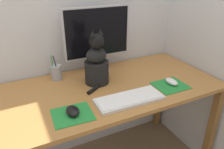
# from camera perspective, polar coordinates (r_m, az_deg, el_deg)

# --- Properties ---
(wall_back) EXTENTS (7.00, 0.04, 2.50)m
(wall_back) POSITION_cam_1_polar(r_m,az_deg,el_deg) (1.64, -6.33, 18.42)
(wall_back) COLOR silver
(wall_back) RESTS_ON ground_plane
(wall_side_right) EXTENTS (0.04, 7.00, 2.50)m
(wall_side_right) POSITION_cam_1_polar(r_m,az_deg,el_deg) (1.75, 23.53, 17.03)
(wall_side_right) COLOR silver
(wall_side_right) RESTS_ON ground_plane
(desk) EXTENTS (1.43, 0.71, 0.76)m
(desk) POSITION_cam_1_polar(r_m,az_deg,el_deg) (1.50, -0.06, -6.20)
(desk) COLOR #A87038
(desk) RESTS_ON ground_plane
(monitor) EXTENTS (0.49, 0.17, 0.48)m
(monitor) POSITION_cam_1_polar(r_m,az_deg,el_deg) (1.57, -3.79, 9.95)
(monitor) COLOR #B2B2B7
(monitor) RESTS_ON desk
(keyboard) EXTENTS (0.41, 0.17, 0.02)m
(keyboard) POSITION_cam_1_polar(r_m,az_deg,el_deg) (1.29, 4.56, -6.33)
(keyboard) COLOR silver
(keyboard) RESTS_ON desk
(mousepad_left) EXTENTS (0.22, 0.20, 0.00)m
(mousepad_left) POSITION_cam_1_polar(r_m,az_deg,el_deg) (1.19, -10.30, -10.25)
(mousepad_left) COLOR #238438
(mousepad_left) RESTS_ON desk
(mousepad_right) EXTENTS (0.21, 0.19, 0.00)m
(mousepad_right) POSITION_cam_1_polar(r_m,az_deg,el_deg) (1.49, 14.98, -2.78)
(mousepad_right) COLOR #238438
(mousepad_right) RESTS_ON desk
(computer_mouse_left) EXTENTS (0.07, 0.10, 0.04)m
(computer_mouse_left) POSITION_cam_1_polar(r_m,az_deg,el_deg) (1.18, -10.24, -9.36)
(computer_mouse_left) COLOR black
(computer_mouse_left) RESTS_ON mousepad_left
(computer_mouse_right) EXTENTS (0.06, 0.10, 0.03)m
(computer_mouse_right) POSITION_cam_1_polar(r_m,az_deg,el_deg) (1.51, 15.27, -1.78)
(computer_mouse_right) COLOR white
(computer_mouse_right) RESTS_ON mousepad_right
(cat) EXTENTS (0.21, 0.23, 0.37)m
(cat) POSITION_cam_1_polar(r_m,az_deg,el_deg) (1.43, -4.03, 2.76)
(cat) COLOR black
(cat) RESTS_ON desk
(pen_cup) EXTENTS (0.07, 0.07, 0.18)m
(pen_cup) POSITION_cam_1_polar(r_m,az_deg,el_deg) (1.56, -14.32, 0.57)
(pen_cup) COLOR #99999E
(pen_cup) RESTS_ON desk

